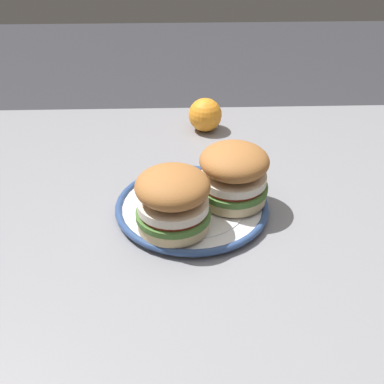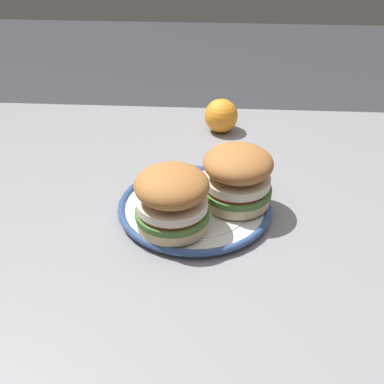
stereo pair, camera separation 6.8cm
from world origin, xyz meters
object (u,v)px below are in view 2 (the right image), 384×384
object	(u,v)px
dining_table	(214,247)
sandwich_half_right	(169,198)
dinner_plate	(192,207)
sandwich_half_left	(235,175)
whole_orange	(219,116)

from	to	relation	value
dining_table	sandwich_half_right	size ratio (longest dim) A/B	9.43
dining_table	sandwich_half_right	world-z (taller)	sandwich_half_right
sandwich_half_right	dinner_plate	bearing A→B (deg)	63.50
dining_table	sandwich_half_left	xyz separation A→B (m)	(0.03, -0.01, 0.16)
sandwich_half_left	dining_table	bearing A→B (deg)	154.40
sandwich_half_left	whole_orange	distance (m)	0.31
dinner_plate	dining_table	bearing A→B (deg)	32.53
dining_table	whole_orange	size ratio (longest dim) A/B	19.84
sandwich_half_right	whole_orange	world-z (taller)	sandwich_half_right
sandwich_half_left	sandwich_half_right	world-z (taller)	same
dining_table	dinner_plate	xyz separation A→B (m)	(-0.04, -0.03, 0.11)
dining_table	sandwich_half_right	xyz separation A→B (m)	(-0.07, -0.09, 0.16)
dinner_plate	sandwich_half_left	size ratio (longest dim) A/B	1.62
whole_orange	sandwich_half_left	bearing A→B (deg)	-84.23
sandwich_half_left	dinner_plate	bearing A→B (deg)	-171.24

